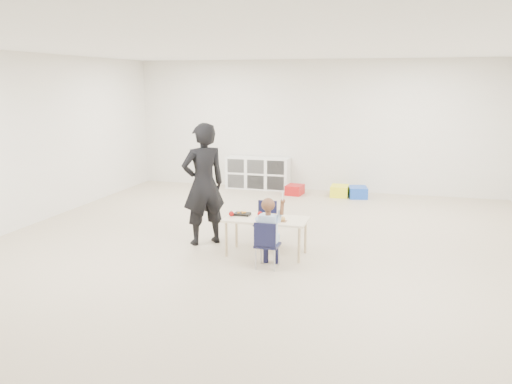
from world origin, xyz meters
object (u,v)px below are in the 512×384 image
(chair_near, at_px, (268,244))
(cubby_shelf, at_px, (258,173))
(child, at_px, (268,231))
(adult, at_px, (203,184))
(table, at_px, (266,236))

(chair_near, height_order, cubby_shelf, cubby_shelf)
(child, bearing_deg, chair_near, 0.00)
(chair_near, height_order, adult, adult)
(child, relative_size, adult, 0.55)
(cubby_shelf, height_order, adult, adult)
(table, bearing_deg, adult, 165.31)
(chair_near, bearing_deg, cubby_shelf, 107.18)
(table, height_order, child, child)
(child, distance_m, cubby_shelf, 5.20)
(child, bearing_deg, cubby_shelf, 107.18)
(chair_near, distance_m, adult, 1.51)
(table, height_order, adult, adult)
(table, distance_m, child, 0.57)
(cubby_shelf, bearing_deg, child, -73.09)
(table, distance_m, cubby_shelf, 4.68)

